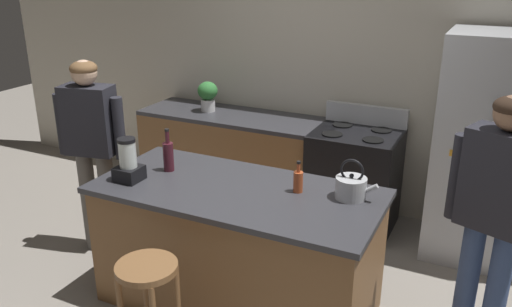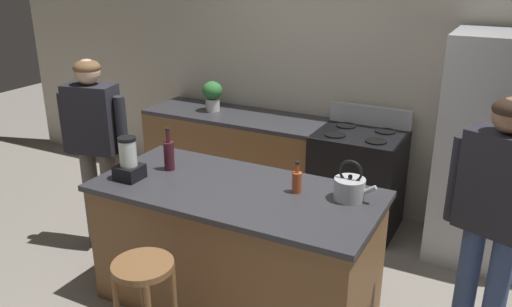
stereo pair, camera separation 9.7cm
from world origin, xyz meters
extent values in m
plane|color=gray|center=(0.00, 0.00, 0.00)|extent=(14.00, 14.00, 0.00)
cube|color=beige|center=(0.00, 1.95, 1.35)|extent=(8.00, 0.10, 2.70)
cube|color=brown|center=(0.00, 0.00, 0.43)|extent=(1.88, 0.85, 0.87)
cube|color=#333338|center=(0.00, 0.00, 0.89)|extent=(1.94, 0.91, 0.04)
cube|color=brown|center=(-0.80, 1.55, 0.43)|extent=(2.00, 0.64, 0.87)
cube|color=#333338|center=(-0.80, 1.55, 0.89)|extent=(2.00, 0.64, 0.04)
cube|color=#B7BABF|center=(1.52, 1.50, 0.92)|extent=(0.90, 0.70, 1.85)
cylinder|color=#B7BABF|center=(1.48, 1.13, 1.02)|extent=(0.02, 0.02, 0.83)
cylinder|color=#B7BABF|center=(1.56, 1.13, 1.02)|extent=(0.02, 0.02, 0.83)
cube|color=yellow|center=(1.45, 1.15, 1.16)|extent=(0.05, 0.01, 0.05)
cube|color=orange|center=(1.24, 1.15, 0.98)|extent=(0.05, 0.01, 0.05)
cube|color=black|center=(0.40, 1.52, 0.45)|extent=(0.76, 0.64, 0.91)
cube|color=black|center=(0.40, 1.20, 0.41)|extent=(0.60, 0.01, 0.24)
cube|color=#B7BABF|center=(0.40, 1.81, 1.00)|extent=(0.76, 0.06, 0.18)
cylinder|color=black|center=(0.22, 1.37, 0.91)|extent=(0.18, 0.18, 0.01)
cylinder|color=black|center=(0.58, 1.37, 0.91)|extent=(0.18, 0.18, 0.01)
cylinder|color=black|center=(0.22, 1.67, 0.91)|extent=(0.18, 0.18, 0.01)
cylinder|color=black|center=(0.58, 1.67, 0.91)|extent=(0.18, 0.18, 0.01)
cylinder|color=#66605B|center=(-1.49, 0.15, 0.44)|extent=(0.16, 0.16, 0.88)
cylinder|color=#66605B|center=(-1.32, 0.19, 0.44)|extent=(0.16, 0.16, 0.88)
cube|color=#26262D|center=(-1.40, 0.17, 1.15)|extent=(0.44, 0.30, 0.55)
cylinder|color=#26262D|center=(-1.65, 0.12, 1.10)|extent=(0.11, 0.11, 0.50)
cylinder|color=#26262D|center=(-1.16, 0.23, 1.10)|extent=(0.11, 0.11, 0.50)
sphere|color=#D8AD8C|center=(-1.40, 0.17, 1.53)|extent=(0.24, 0.24, 0.20)
ellipsoid|color=brown|center=(-1.40, 0.17, 1.56)|extent=(0.25, 0.25, 0.12)
cylinder|color=#384C7A|center=(1.66, 0.19, 0.44)|extent=(0.17, 0.17, 0.88)
cylinder|color=#384C7A|center=(1.49, 0.25, 0.44)|extent=(0.17, 0.17, 0.88)
cube|color=#26262D|center=(1.57, 0.22, 1.18)|extent=(0.45, 0.34, 0.59)
cylinder|color=#26262D|center=(1.34, 0.30, 1.13)|extent=(0.12, 0.12, 0.53)
cylinder|color=brown|center=(-0.17, -0.79, 0.70)|extent=(0.36, 0.36, 0.04)
cylinder|color=brown|center=(-0.28, -0.67, 0.34)|extent=(0.04, 0.04, 0.68)
cylinder|color=silver|center=(-1.14, 1.55, 0.97)|extent=(0.14, 0.14, 0.12)
ellipsoid|color=#337A38|center=(-1.14, 1.55, 1.12)|extent=(0.20, 0.20, 0.18)
cube|color=black|center=(-0.73, -0.20, 0.96)|extent=(0.17, 0.17, 0.10)
cylinder|color=silver|center=(-0.73, -0.20, 1.10)|extent=(0.12, 0.12, 0.18)
cylinder|color=black|center=(-0.73, -0.20, 1.20)|extent=(0.12, 0.12, 0.02)
cylinder|color=#B24C26|center=(0.39, 0.13, 0.98)|extent=(0.06, 0.06, 0.14)
cylinder|color=#B24C26|center=(0.39, 0.13, 1.08)|extent=(0.02, 0.02, 0.06)
cylinder|color=black|center=(0.39, 0.13, 1.11)|extent=(0.03, 0.03, 0.02)
cylinder|color=#471923|center=(-0.59, 0.07, 1.01)|extent=(0.08, 0.08, 0.21)
cylinder|color=#471923|center=(-0.59, 0.07, 1.16)|extent=(0.03, 0.03, 0.09)
cylinder|color=black|center=(-0.59, 0.07, 1.21)|extent=(0.03, 0.03, 0.02)
cylinder|color=#B7BABF|center=(0.73, 0.19, 0.98)|extent=(0.20, 0.20, 0.14)
sphere|color=black|center=(0.73, 0.19, 1.06)|extent=(0.03, 0.03, 0.03)
cylinder|color=#B7BABF|center=(0.86, 0.19, 1.00)|extent=(0.09, 0.03, 0.08)
torus|color=black|center=(0.73, 0.19, 1.10)|extent=(0.16, 0.02, 0.16)
camera|label=1|loc=(1.52, -2.83, 2.36)|focal=36.84mm
camera|label=2|loc=(1.61, -2.78, 2.36)|focal=36.84mm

